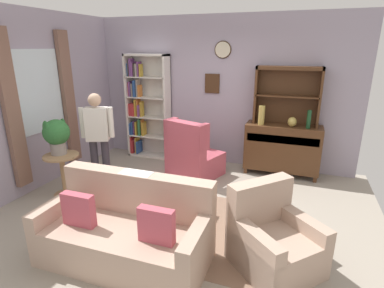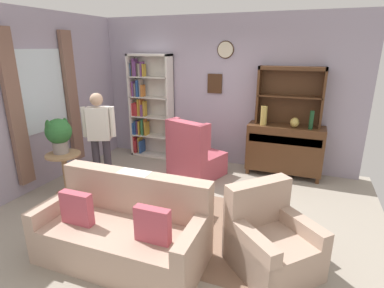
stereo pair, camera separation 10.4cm
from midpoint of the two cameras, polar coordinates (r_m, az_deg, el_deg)
The scene contains 19 objects.
ground_plane at distance 4.46m, azimuth -1.50°, elevation -12.45°, with size 5.40×4.60×0.02m, color #9E9384.
wall_back at distance 5.93m, azimuth 6.48°, elevation 9.62°, with size 5.00×0.09×2.80m.
wall_left at distance 5.45m, azimuth -26.97°, elevation 7.04°, with size 0.16×4.20×2.80m.
area_rug at distance 4.15m, azimuth -0.52°, elevation -14.73°, with size 2.36×1.78×0.01m, color #846651.
bookshelf at distance 6.40m, azimuth -7.80°, elevation 6.86°, with size 0.90×0.30×2.10m.
sideboard at distance 5.68m, azimuth 17.39°, elevation -0.74°, with size 1.30×0.45×0.92m.
sideboard_hutch at distance 5.56m, azimuth 18.48°, elevation 9.91°, with size 1.10×0.26×1.00m.
vase_tall at distance 5.49m, azimuth 13.81°, elevation 5.19°, with size 0.11×0.11×0.33m, color tan.
vase_round at distance 5.48m, azimuth 19.16°, elevation 3.82°, with size 0.15×0.15×0.17m, color tan.
bottle_wine at distance 5.44m, azimuth 21.95°, elevation 4.18°, with size 0.07×0.07×0.31m, color #194223.
couch_floral at distance 3.51m, azimuth -11.70°, elevation -15.74°, with size 1.81×0.87×0.90m.
armchair_floral at distance 3.43m, azimuth 15.36°, elevation -17.41°, with size 1.08×1.08×0.88m.
wingback_chair at distance 5.37m, azimuth 0.92°, elevation -2.37°, with size 1.00×1.01×1.05m.
plant_stand at distance 5.11m, azimuth -22.12°, elevation -4.44°, with size 0.52×0.52×0.67m.
potted_plant_large at distance 5.00m, azimuth -23.16°, elevation 1.87°, with size 0.39×0.39×0.54m.
potted_plant_small at distance 5.27m, azimuth -17.51°, elevation -6.04°, with size 0.22×0.22×0.31m.
person_reading at distance 5.04m, azimuth -16.33°, elevation 1.79°, with size 0.51×0.32×1.56m.
coffee_table at distance 4.20m, azimuth -3.80°, elevation -8.86°, with size 0.80×0.50×0.42m.
book_stack at distance 4.12m, azimuth -3.21°, elevation -7.98°, with size 0.20×0.13×0.05m.
Camera 2 is at (1.55, -3.53, 2.23)m, focal length 28.52 mm.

